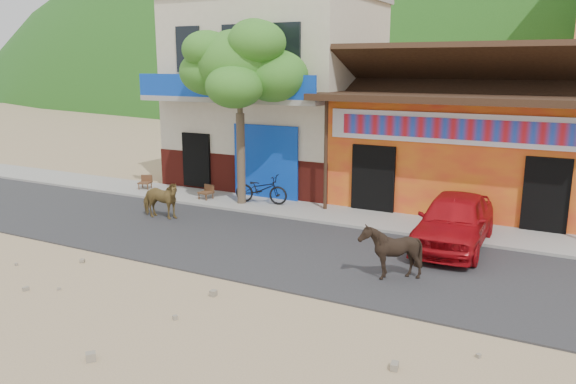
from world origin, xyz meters
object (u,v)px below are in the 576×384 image
at_px(red_car, 454,220).
at_px(cafe_chair_left, 145,177).
at_px(tree, 240,113).
at_px(scooter, 261,189).
at_px(cafe_chair_right, 206,186).
at_px(cow_tan, 160,200).
at_px(cow_dark, 390,251).

height_order(red_car, cafe_chair_left, red_car).
bearing_deg(tree, red_car, -8.99).
distance_m(scooter, cafe_chair_left, 5.00).
bearing_deg(cafe_chair_right, cafe_chair_left, -178.75).
distance_m(red_car, scooter, 6.78).
xyz_separation_m(red_car, cafe_chair_left, (-11.62, 1.32, -0.16)).
xyz_separation_m(tree, cafe_chair_left, (-4.40, 0.18, -2.54)).
height_order(cow_tan, scooter, cow_tan).
bearing_deg(scooter, cafe_chair_left, 82.41).
height_order(cow_tan, cafe_chair_left, cow_tan).
relative_size(red_car, cafe_chair_left, 4.42).
relative_size(scooter, cafe_chair_right, 2.03).
distance_m(cow_tan, red_car, 8.65).
xyz_separation_m(tree, red_car, (7.22, -1.14, -2.38)).
bearing_deg(cafe_chair_left, red_car, -25.40).
height_order(cow_dark, cafe_chair_left, cow_dark).
height_order(cow_dark, cafe_chair_right, cow_dark).
height_order(cow_tan, red_car, red_car).
height_order(red_car, scooter, red_car).
xyz_separation_m(tree, cafe_chair_right, (-1.40, -0.10, -2.55)).
bearing_deg(red_car, tree, 169.70).
bearing_deg(red_car, cow_dark, -105.63).
distance_m(cow_dark, cafe_chair_right, 8.82).
height_order(scooter, cafe_chair_left, scooter).
bearing_deg(cafe_chair_left, cafe_chair_right, -24.28).
xyz_separation_m(tree, cow_tan, (-1.31, -2.58, -2.49)).
xyz_separation_m(cow_tan, cow_dark, (7.78, -1.51, 0.04)).
distance_m(cow_tan, cafe_chair_right, 2.48).
relative_size(cow_dark, cafe_chair_left, 1.35).
xyz_separation_m(cow_dark, scooter, (-5.87, 4.37, -0.06)).
distance_m(cow_dark, red_car, 3.04).
bearing_deg(red_car, cow_tan, -171.77).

